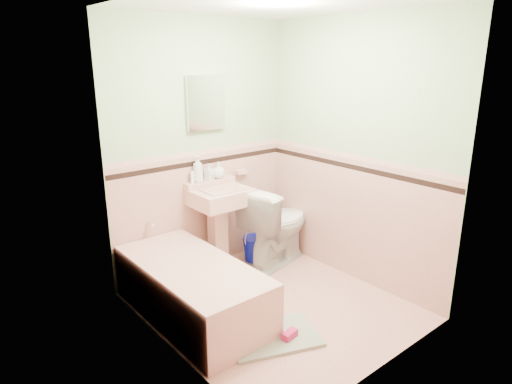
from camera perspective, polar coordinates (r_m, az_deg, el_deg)
floor at (r=4.12m, az=2.29°, el=-14.25°), size 2.20×2.20×0.00m
ceiling at (r=3.56m, az=2.79°, el=22.87°), size 2.20×2.20×0.00m
wall_back at (r=4.50m, az=-6.96°, el=5.44°), size 2.50×0.00×2.50m
wall_front at (r=2.95m, az=17.00°, el=-1.11°), size 2.50×0.00×2.50m
wall_left at (r=3.08m, az=-11.42°, el=0.05°), size 0.00×2.50×2.50m
wall_right at (r=4.36m, az=12.35°, el=4.83°), size 0.00×2.50×2.50m
wainscot_back at (r=4.65m, az=-6.61°, el=-2.45°), size 2.00×0.00×2.00m
wainscot_front at (r=3.20m, az=15.83°, el=-12.20°), size 2.00×0.00×2.00m
wainscot_left at (r=3.33m, az=-10.60°, el=-10.72°), size 0.00×2.20×2.20m
wainscot_right at (r=4.52m, az=11.76°, el=-3.27°), size 0.00×2.20×2.20m
accent_back at (r=4.51m, az=-6.78°, el=3.79°), size 2.00×0.00×2.00m
accent_front at (r=3.00m, az=16.51°, el=-3.40°), size 2.00×0.00×2.00m
accent_left at (r=3.13m, az=-11.00°, el=-2.18°), size 0.00×2.20×2.20m
accent_right at (r=4.37m, az=12.10°, el=3.13°), size 0.00×2.20×2.20m
cap_back at (r=4.49m, az=-6.83°, el=5.03°), size 2.00×0.00×2.00m
cap_front at (r=2.97m, az=16.66°, el=-1.58°), size 2.00×0.00×2.00m
cap_left at (r=3.10m, az=-11.10°, el=-0.43°), size 0.00×2.20×2.20m
cap_right at (r=4.35m, az=12.18°, el=4.41°), size 0.00×2.20×2.20m
bathtub at (r=3.91m, az=-8.07°, el=-12.40°), size 0.70×1.50×0.45m
tub_faucet at (r=4.32m, az=-13.35°, el=-3.89°), size 0.04×0.12×0.04m
sink at (r=4.56m, az=-4.43°, el=-4.96°), size 0.56×0.48×0.88m
sink_faucet at (r=4.51m, az=-5.61°, el=1.60°), size 0.02×0.02×0.10m
medicine_cabinet at (r=4.43m, az=-6.40°, el=11.19°), size 0.42×0.04×0.52m
soap_dish at (r=4.79m, az=-1.86°, el=2.58°), size 0.12×0.07×0.04m
soap_bottle_left at (r=4.44m, az=-7.41°, el=2.90°), size 0.10×0.10×0.26m
soap_bottle_mid at (r=4.52m, az=-5.98°, el=2.57°), size 0.10×0.10×0.17m
soap_bottle_right at (r=4.58m, az=-4.82°, el=2.80°), size 0.17×0.17×0.17m
tube at (r=4.42m, az=-8.10°, el=1.87°), size 0.04×0.04×0.12m
toilet at (r=4.76m, az=2.62°, el=-4.11°), size 0.93×0.66×0.86m
bucket at (r=4.90m, az=-0.17°, el=-7.21°), size 0.31×0.31×0.26m
bath_mat at (r=3.70m, az=2.18°, el=-17.91°), size 0.82×0.68×0.03m
shoe at (r=3.66m, az=4.29°, el=-17.61°), size 0.15×0.09×0.06m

